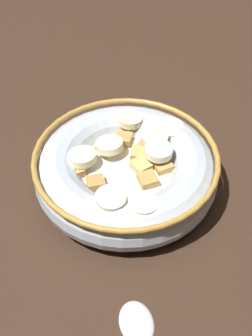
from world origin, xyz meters
The scene contains 2 objects.
ground_plane centered at (0.00, 0.00, -1.00)cm, with size 113.39×113.39×2.00cm, color #332116.
cereal_bowl centered at (-0.02, -0.01, 2.76)cm, with size 19.67×19.67×5.62cm.
Camera 1 is at (21.92, 23.75, 36.37)cm, focal length 46.45 mm.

